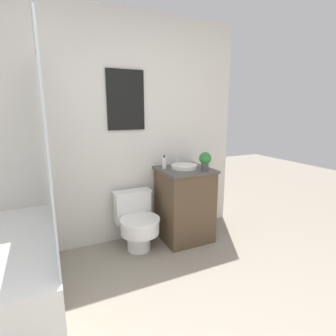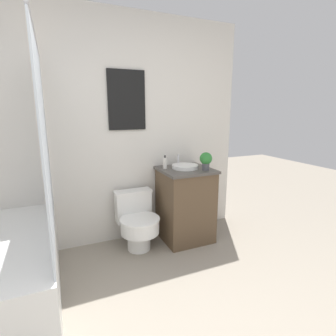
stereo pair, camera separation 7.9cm
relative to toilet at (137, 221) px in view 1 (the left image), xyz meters
name	(u,v)px [view 1 (the left image)]	position (x,y,z in m)	size (l,w,h in m)	color
wall_back	(103,132)	(-0.25, 0.30, 0.95)	(3.24, 0.07, 2.50)	silver
shower_area	(21,267)	(-1.08, -0.45, 0.02)	(0.57, 1.45, 1.98)	white
toilet	(137,221)	(0.00, 0.00, 0.00)	(0.42, 0.53, 0.61)	white
vanity	(184,204)	(0.57, -0.02, 0.12)	(0.57, 0.55, 0.84)	brown
sink	(184,166)	(0.57, 0.00, 0.56)	(0.30, 0.33, 0.13)	white
soap_bottle	(164,163)	(0.36, 0.07, 0.60)	(0.05, 0.05, 0.15)	silver
potted_plant	(205,160)	(0.74, -0.17, 0.65)	(0.13, 0.13, 0.20)	#4C4C51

